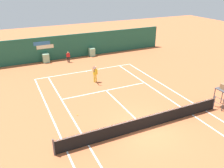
% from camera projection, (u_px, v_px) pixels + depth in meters
% --- Properties ---
extents(ground_plane, '(80.00, 80.00, 0.01)m').
position_uv_depth(ground_plane, '(141.00, 124.00, 16.00)').
color(ground_plane, '#BC6038').
extents(tennis_net, '(12.10, 0.10, 1.07)m').
position_uv_depth(tennis_net, '(146.00, 122.00, 15.31)').
color(tennis_net, '#4C4C51').
rests_on(tennis_net, ground_plane).
extents(sponsor_back_wall, '(25.00, 1.02, 2.89)m').
position_uv_depth(sponsor_back_wall, '(71.00, 47.00, 28.94)').
color(sponsor_back_wall, '#1E5642').
rests_on(sponsor_back_wall, ground_plane).
extents(player_on_baseline, '(0.66, 0.64, 1.78)m').
position_uv_depth(player_on_baseline, '(95.00, 73.00, 22.13)').
color(player_on_baseline, yellow).
rests_on(player_on_baseline, ground_plane).
extents(ball_kid_centre_post, '(0.43, 0.20, 1.29)m').
position_uv_depth(ball_kid_centre_post, '(68.00, 56.00, 27.57)').
color(ball_kid_centre_post, black).
rests_on(ball_kid_centre_post, ground_plane).
extents(tennis_ball_mid_court, '(0.07, 0.07, 0.07)m').
position_uv_depth(tennis_ball_mid_court, '(77.00, 115.00, 16.99)').
color(tennis_ball_mid_court, '#CCE033').
rests_on(tennis_ball_mid_court, ground_plane).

